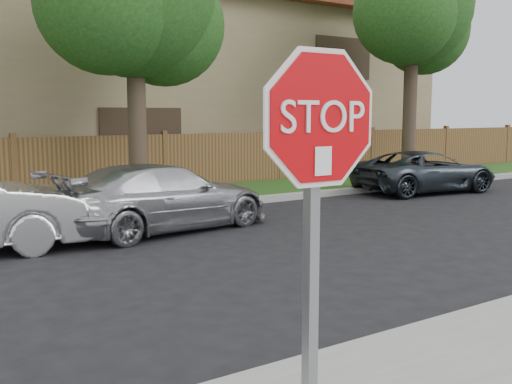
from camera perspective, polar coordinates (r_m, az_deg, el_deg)
ground at (r=5.48m, az=5.11°, el=-15.92°), size 90.00×90.00×0.00m
far_curb at (r=12.64m, az=-18.81°, el=-2.48°), size 70.00×0.30×0.15m
grass_strip at (r=14.22m, az=-20.55°, el=-1.55°), size 70.00×3.00×0.12m
fence at (r=15.69m, az=-22.03°, el=1.91°), size 70.00×0.12×1.60m
tree_right at (r=20.59m, az=15.05°, el=16.72°), size 4.80×3.90×8.20m
stop_sign at (r=3.16m, az=5.87°, el=1.19°), size 1.01×0.13×2.55m
sedan_right at (r=11.26m, az=-8.93°, el=-0.50°), size 4.56×2.44×1.26m
sedan_far_right at (r=17.25m, az=15.83°, el=1.89°), size 4.34×2.37×1.15m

